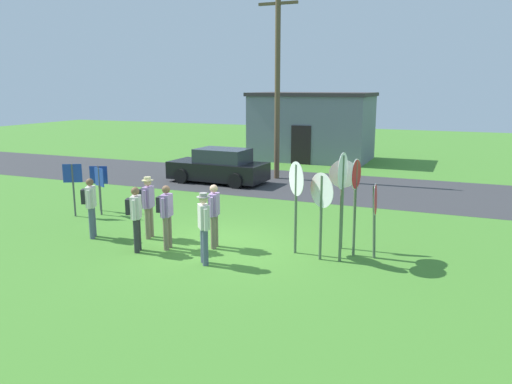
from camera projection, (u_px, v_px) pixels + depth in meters
The scene contains 20 objects.
ground_plane at pixel (216, 245), 13.57m from camera, with size 80.00×80.00×0.00m, color #47842D.
street_asphalt at pixel (312, 185), 21.76m from camera, with size 60.00×6.40×0.01m, color #38383A.
building_background at pixel (312, 126), 29.13m from camera, with size 6.74×4.31×3.83m.
utility_pole at pixel (277, 83), 22.54m from camera, with size 1.80×0.24×8.29m.
parked_car_on_street at pixel (219, 167), 22.26m from camera, with size 4.37×2.15×1.51m.
stop_sign_leaning_left at pixel (342, 186), 11.94m from camera, with size 0.07×0.88×2.67m.
stop_sign_rear_left at pixel (296, 190), 12.60m from camera, with size 0.59×0.64×2.36m.
stop_sign_tallest at pixel (322, 200), 12.13m from camera, with size 0.70×0.51×2.16m.
stop_sign_nearest at pixel (343, 189), 13.01m from camera, with size 0.70×0.27×2.34m.
stop_sign_rear_right at pixel (356, 190), 12.41m from camera, with size 0.10×0.76×2.45m.
stop_sign_far_back at pixel (375, 208), 12.28m from camera, with size 0.15×0.79×1.89m.
person_in_teal at pixel (166, 212), 13.06m from camera, with size 0.40×0.56×1.69m.
person_with_sunhat at pixel (148, 203), 14.02m from camera, with size 0.42×0.56×1.74m.
person_on_left at pixel (214, 213), 13.17m from camera, with size 0.29×0.56×1.69m.
person_holding_notes at pixel (204, 224), 11.93m from camera, with size 0.40×0.45×1.74m.
person_in_dark_shirt at pixel (135, 214), 12.85m from camera, with size 0.44×0.53×1.69m.
person_near_signs at pixel (90, 204), 14.04m from camera, with size 0.46×0.51×1.69m.
info_panel_leftmost at pixel (99, 180), 17.11m from camera, with size 0.57×0.23×1.54m.
info_panel_middle at pixel (73, 180), 16.33m from camera, with size 0.54×0.31×1.73m.
info_panel_rightmost at pixel (100, 183), 16.54m from camera, with size 0.55×0.27×1.57m.
Camera 1 is at (5.99, -11.57, 4.17)m, focal length 35.49 mm.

